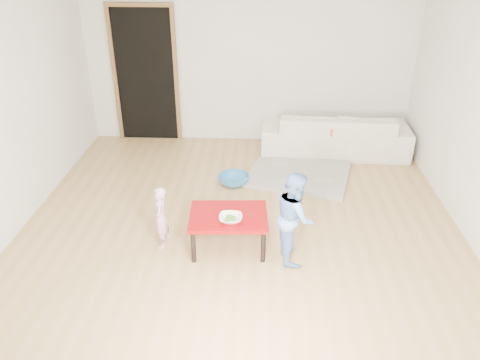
# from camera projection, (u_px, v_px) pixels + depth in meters

# --- Properties ---
(floor) EXTENTS (5.00, 5.00, 0.01)m
(floor) POSITION_uv_depth(u_px,v_px,m) (241.00, 221.00, 5.48)
(floor) COLOR #A58246
(floor) RESTS_ON ground
(back_wall) EXTENTS (5.00, 0.02, 2.60)m
(back_wall) POSITION_uv_depth(u_px,v_px,m) (249.00, 59.00, 7.08)
(back_wall) COLOR silver
(back_wall) RESTS_ON floor
(left_wall) EXTENTS (0.02, 5.00, 2.60)m
(left_wall) POSITION_uv_depth(u_px,v_px,m) (7.00, 112.00, 4.98)
(left_wall) COLOR silver
(left_wall) RESTS_ON floor
(doorway) EXTENTS (1.02, 0.08, 2.11)m
(doorway) POSITION_uv_depth(u_px,v_px,m) (146.00, 76.00, 7.26)
(doorway) COLOR brown
(doorway) RESTS_ON back_wall
(sofa) EXTENTS (2.21, 0.93, 0.64)m
(sofa) POSITION_uv_depth(u_px,v_px,m) (334.00, 132.00, 7.08)
(sofa) COLOR white
(sofa) RESTS_ON floor
(cushion) EXTENTS (0.56, 0.52, 0.12)m
(cushion) POSITION_uv_depth(u_px,v_px,m) (320.00, 126.00, 6.87)
(cushion) COLOR #D25217
(cushion) RESTS_ON sofa
(red_table) EXTENTS (0.84, 0.65, 0.40)m
(red_table) POSITION_uv_depth(u_px,v_px,m) (229.00, 231.00, 4.94)
(red_table) COLOR maroon
(red_table) RESTS_ON floor
(bowl) EXTENTS (0.24, 0.24, 0.06)m
(bowl) POSITION_uv_depth(u_px,v_px,m) (231.00, 219.00, 4.73)
(bowl) COLOR white
(bowl) RESTS_ON red_table
(broccoli) EXTENTS (0.12, 0.12, 0.06)m
(broccoli) POSITION_uv_depth(u_px,v_px,m) (231.00, 219.00, 4.73)
(broccoli) COLOR #2D5919
(broccoli) RESTS_ON red_table
(child_pink) EXTENTS (0.20, 0.27, 0.69)m
(child_pink) POSITION_uv_depth(u_px,v_px,m) (160.00, 218.00, 4.89)
(child_pink) COLOR #D56181
(child_pink) RESTS_ON floor
(child_blue) EXTENTS (0.42, 0.51, 0.97)m
(child_blue) POSITION_uv_depth(u_px,v_px,m) (295.00, 217.00, 4.66)
(child_blue) COLOR #5782CB
(child_blue) RESTS_ON floor
(basin) EXTENTS (0.41, 0.41, 0.13)m
(basin) POSITION_uv_depth(u_px,v_px,m) (234.00, 180.00, 6.26)
(basin) COLOR teal
(basin) RESTS_ON floor
(blanket) EXTENTS (1.55, 1.40, 0.07)m
(blanket) POSITION_uv_depth(u_px,v_px,m) (299.00, 174.00, 6.48)
(blanket) COLOR #B4AF9F
(blanket) RESTS_ON floor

